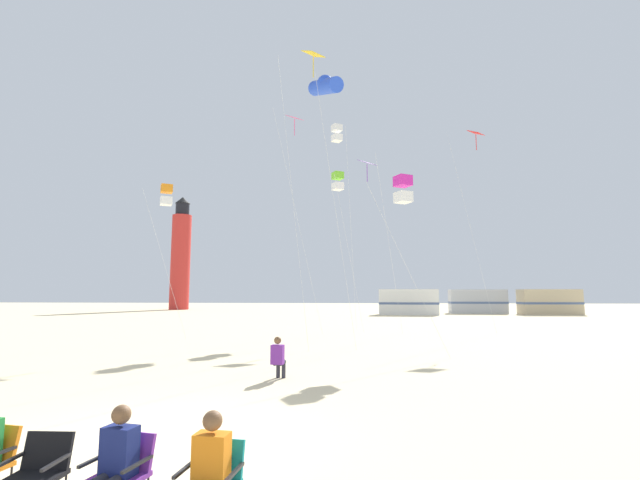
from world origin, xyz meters
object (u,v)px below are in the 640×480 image
object	(u,v)px
kite_diamond_scarlet	(475,142)
kite_diamond_rainbow	(295,128)
spectator_teal_chair	(208,471)
kite_box_white	(337,134)
kite_flyer_standing	(278,357)
kite_box_magenta	(403,189)
kite_box_lime	(338,181)
camp_chair_teal	(213,477)
lighthouse_distant	(181,256)
rv_van_silver	(477,301)
kite_diamond_violet	(369,170)
kite_diamond_gold	(311,68)
kite_tube_blue	(325,86)
camp_chair_black	(38,468)
rv_van_white	(408,302)
spectator_purple_chair	(113,462)
rv_van_tan	(549,302)
camp_chair_purple	(122,468)

from	to	relation	value
kite_diamond_scarlet	kite_diamond_rainbow	distance (m)	11.97
spectator_teal_chair	kite_box_white	world-z (taller)	kite_box_white
kite_flyer_standing	kite_box_magenta	size ratio (longest dim) A/B	0.16
kite_box_lime	camp_chair_teal	bearing A→B (deg)	-90.95
kite_diamond_rainbow	lighthouse_distant	size ratio (longest dim) A/B	0.82
kite_flyer_standing	kite_box_white	distance (m)	20.73
camp_chair_teal	kite_box_white	distance (m)	27.23
kite_box_magenta	kite_diamond_scarlet	bearing A→B (deg)	60.57
kite_diamond_scarlet	rv_van_silver	bearing A→B (deg)	75.72
camp_chair_teal	kite_box_lime	size ratio (longest dim) A/B	0.08
kite_flyer_standing	kite_diamond_violet	size ratio (longest dim) A/B	0.11
kite_diamond_gold	rv_van_silver	xyz separation A→B (m)	(16.37, 33.95, -11.72)
kite_diamond_violet	kite_diamond_rainbow	bearing A→B (deg)	172.90
kite_tube_blue	kite_box_lime	world-z (taller)	kite_tube_blue
spectator_teal_chair	kite_box_white	bearing A→B (deg)	94.88
camp_chair_black	kite_diamond_scarlet	world-z (taller)	kite_diamond_scarlet
kite_diamond_violet	kite_diamond_gold	distance (m)	7.72
kite_box_lime	rv_van_white	distance (m)	24.97
kite_box_magenta	kite_diamond_scarlet	world-z (taller)	kite_diamond_scarlet
kite_box_white	kite_tube_blue	xyz separation A→B (m)	(-0.12, -9.66, -1.34)
kite_diamond_rainbow	rv_van_silver	size ratio (longest dim) A/B	2.12
kite_box_white	rv_van_white	bearing A→B (deg)	71.56
camp_chair_black	spectator_purple_chair	world-z (taller)	spectator_purple_chair
kite_diamond_gold	camp_chair_black	bearing A→B (deg)	-95.05
kite_flyer_standing	kite_tube_blue	bearing A→B (deg)	-90.01
spectator_purple_chair	kite_box_lime	bearing A→B (deg)	96.83
kite_tube_blue	kite_diamond_rainbow	distance (m)	8.17
rv_van_tan	rv_van_silver	bearing A→B (deg)	160.73
rv_van_silver	lighthouse_distant	bearing A→B (deg)	169.08
kite_tube_blue	kite_diamond_scarlet	world-z (taller)	kite_diamond_scarlet
kite_tube_blue	kite_box_magenta	bearing A→B (deg)	-14.73
camp_chair_black	spectator_purple_chair	size ratio (longest dim) A/B	0.71
kite_box_magenta	kite_diamond_scarlet	xyz separation A→B (m)	(5.97, 10.58, 5.63)
camp_chair_teal	kite_diamond_rainbow	distance (m)	25.49
spectator_purple_chair	kite_flyer_standing	xyz separation A→B (m)	(0.36, 7.62, 0.00)
spectator_purple_chair	rv_van_white	distance (m)	45.72
camp_chair_purple	lighthouse_distant	world-z (taller)	lighthouse_distant
camp_chair_purple	kite_box_lime	xyz separation A→B (m)	(1.40, 22.16, 8.84)
kite_diamond_gold	lighthouse_distant	xyz separation A→B (m)	(-23.91, 43.11, -5.27)
kite_box_white	lighthouse_distant	world-z (taller)	lighthouse_distant
kite_tube_blue	rv_van_silver	bearing A→B (deg)	65.72
kite_diamond_gold	kite_box_white	bearing A→B (deg)	84.61
kite_flyer_standing	lighthouse_distant	xyz separation A→B (m)	(-23.80, 50.68, 7.22)
kite_diamond_violet	rv_van_white	size ratio (longest dim) A/B	1.59
kite_box_white	kite_diamond_scarlet	world-z (taller)	kite_box_white
camp_chair_teal	rv_van_silver	bearing A→B (deg)	77.71
rv_van_silver	kite_box_magenta	bearing A→B (deg)	-107.23
camp_chair_purple	kite_diamond_scarlet	bearing A→B (deg)	76.97
camp_chair_purple	kite_diamond_scarlet	xyz separation A→B (m)	(10.46, 24.02, 11.79)
camp_chair_teal	lighthouse_distant	size ratio (longest dim) A/B	0.05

